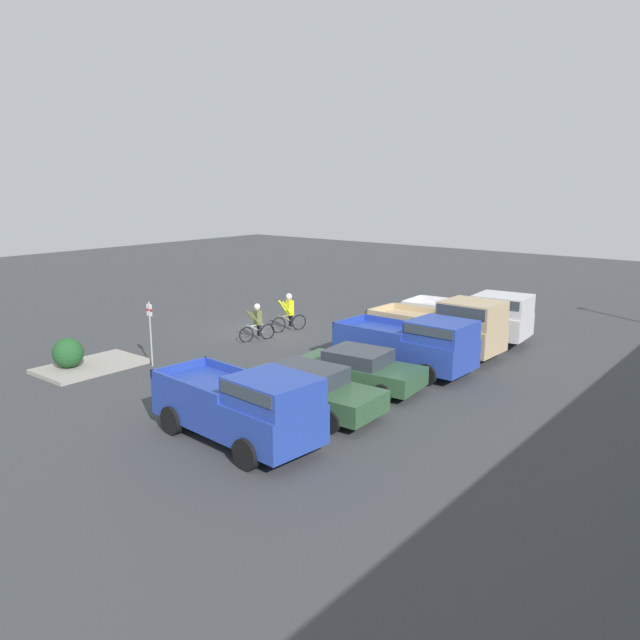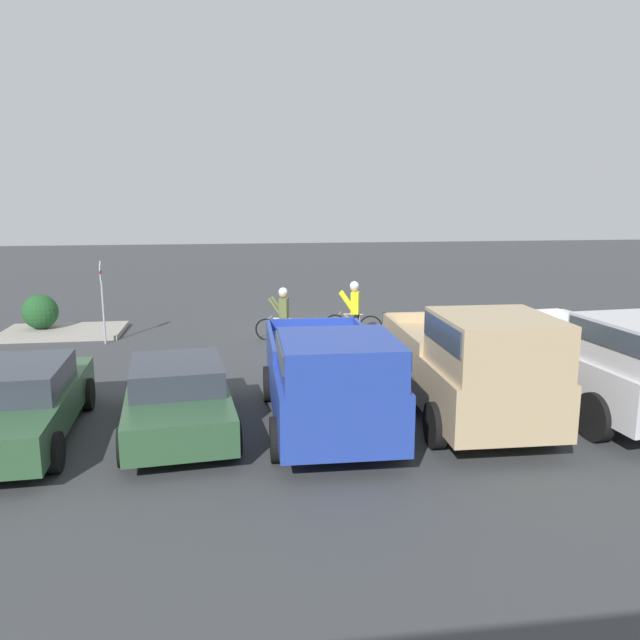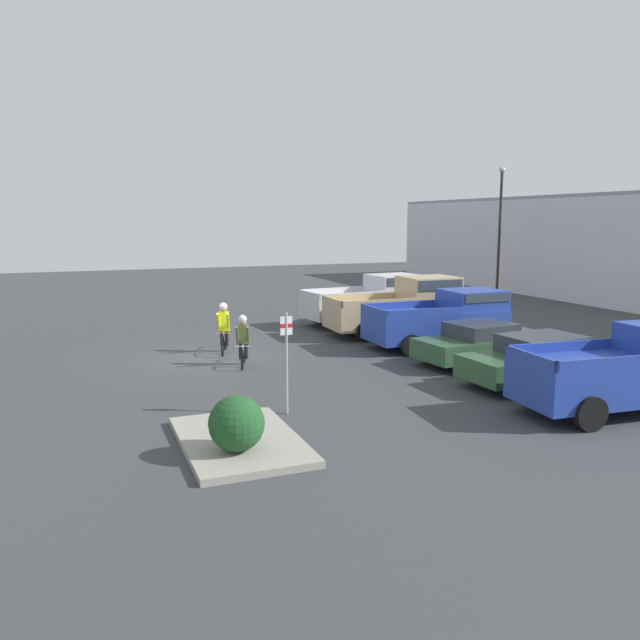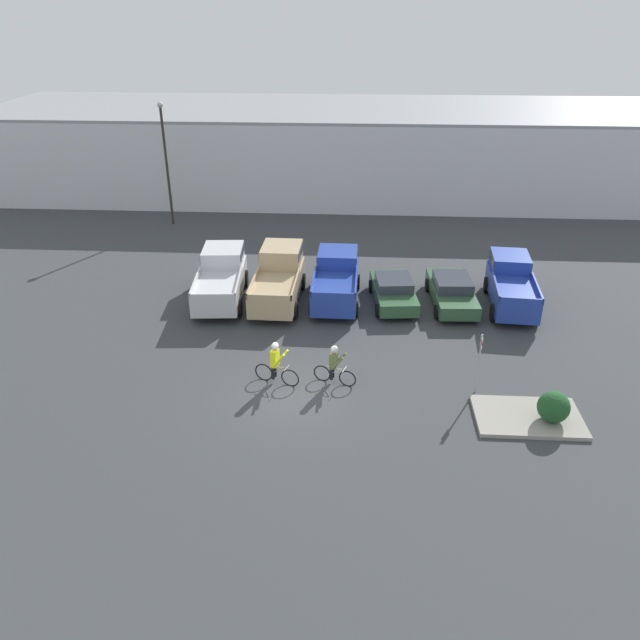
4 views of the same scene
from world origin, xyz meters
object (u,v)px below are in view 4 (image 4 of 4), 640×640
at_px(cyclist_0, 334,364).
at_px(pickup_truck_1, 279,276).
at_px(pickup_truck_2, 336,278).
at_px(lamppost, 166,156).
at_px(pickup_truck_3, 511,283).
at_px(cyclist_1, 276,362).
at_px(sedan_1, 452,291).
at_px(pickup_truck_0, 221,276).
at_px(shrub, 554,407).
at_px(fire_lane_sign, 479,358).
at_px(sedan_0, 393,290).

bearing_deg(cyclist_0, pickup_truck_1, 111.71).
distance_m(pickup_truck_2, lamppost, 15.94).
relative_size(pickup_truck_2, pickup_truck_3, 0.98).
distance_m(pickup_truck_1, cyclist_1, 7.72).
xyz_separation_m(sedan_1, cyclist_1, (-7.61, -7.44, 0.20)).
height_order(pickup_truck_0, cyclist_1, pickup_truck_0).
distance_m(pickup_truck_3, lamppost, 22.71).
distance_m(pickup_truck_3, cyclist_1, 12.96).
bearing_deg(lamppost, pickup_truck_3, -29.30).
bearing_deg(pickup_truck_2, cyclist_1, -104.46).
xyz_separation_m(pickup_truck_1, cyclist_1, (0.78, -7.67, -0.27)).
bearing_deg(pickup_truck_3, pickup_truck_0, -179.73).
xyz_separation_m(pickup_truck_2, lamppost, (-11.17, 10.87, 3.37)).
bearing_deg(shrub, pickup_truck_1, 137.75).
distance_m(cyclist_0, fire_lane_sign, 5.39).
height_order(pickup_truck_0, lamppost, lamppost).
bearing_deg(pickup_truck_3, sedan_1, -175.03).
relative_size(pickup_truck_1, sedan_0, 1.21).
bearing_deg(pickup_truck_1, lamppost, 127.26).
bearing_deg(pickup_truck_1, pickup_truck_0, -178.91).
distance_m(cyclist_0, lamppost, 22.07).
relative_size(sedan_0, cyclist_0, 2.68).
distance_m(sedan_0, lamppost, 18.35).
height_order(sedan_0, cyclist_0, cyclist_0).
bearing_deg(pickup_truck_2, fire_lane_sign, -55.26).
relative_size(cyclist_0, shrub, 1.50).
xyz_separation_m(pickup_truck_2, sedan_1, (5.59, -0.37, -0.35)).
bearing_deg(pickup_truck_1, sedan_1, -1.60).
height_order(pickup_truck_1, sedan_0, pickup_truck_1).
bearing_deg(fire_lane_sign, sedan_0, 110.03).
height_order(pickup_truck_0, sedan_1, pickup_truck_0).
relative_size(pickup_truck_3, shrub, 4.71).
bearing_deg(shrub, cyclist_0, 164.41).
height_order(sedan_1, cyclist_1, cyclist_1).
distance_m(pickup_truck_1, fire_lane_sign, 11.48).
xyz_separation_m(sedan_0, pickup_truck_3, (5.63, 0.32, 0.41)).
xyz_separation_m(pickup_truck_0, sedan_0, (8.44, -0.25, -0.46)).
xyz_separation_m(sedan_0, lamppost, (-13.96, 11.31, 3.75)).
distance_m(sedan_1, lamppost, 20.52).
bearing_deg(cyclist_0, shrub, -15.59).
bearing_deg(pickup_truck_3, shrub, -93.18).
relative_size(cyclist_0, cyclist_1, 0.93).
relative_size(pickup_truck_1, sedan_1, 1.12).
xyz_separation_m(pickup_truck_3, cyclist_1, (-10.44, -7.68, -0.17)).
xyz_separation_m(pickup_truck_1, fire_lane_sign, (8.35, -7.88, 0.31)).
relative_size(lamppost, shrub, 6.88).
height_order(pickup_truck_2, fire_lane_sign, fire_lane_sign).
height_order(cyclist_0, lamppost, lamppost).
xyz_separation_m(cyclist_1, fire_lane_sign, (7.57, -0.20, 0.58)).
xyz_separation_m(pickup_truck_2, pickup_truck_3, (8.42, -0.12, 0.02)).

